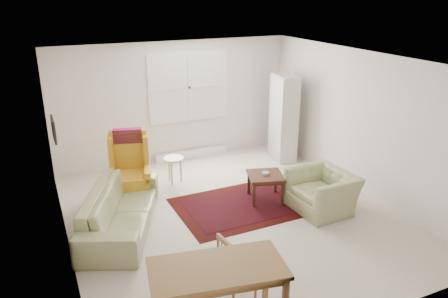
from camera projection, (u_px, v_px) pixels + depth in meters
name	position (u px, v px, depth m)	size (l,w,h in m)	color
room	(227.00, 138.00, 6.84)	(5.04, 5.54, 2.51)	beige
rug	(249.00, 204.00, 7.44)	(2.44, 1.57, 0.02)	black
sofa	(120.00, 202.00, 6.56)	(2.22, 0.87, 0.89)	#939865
armchair	(322.00, 188.00, 7.16)	(1.01, 0.88, 0.79)	#939865
wingback_chair	(129.00, 167.00, 7.48)	(0.68, 0.72, 1.18)	gold
coffee_table	(265.00, 187.00, 7.55)	(0.58, 0.58, 0.47)	#401F13
stool	(174.00, 170.00, 8.22)	(0.38, 0.38, 0.50)	white
cabinet	(284.00, 118.00, 9.19)	(0.38, 0.72, 1.81)	silver
desk_chair	(238.00, 268.00, 5.04)	(0.38, 0.38, 0.86)	olive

